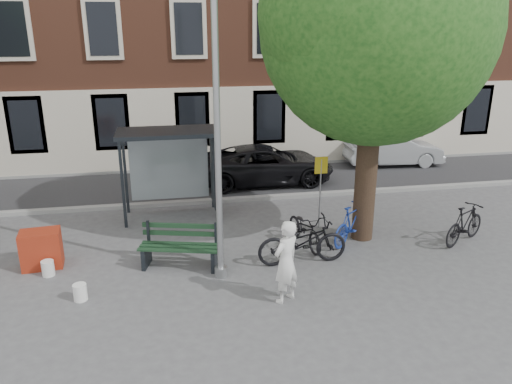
{
  "coord_description": "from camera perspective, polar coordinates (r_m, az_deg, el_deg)",
  "views": [
    {
      "loc": [
        -1.07,
        -10.15,
        5.49
      ],
      "look_at": [
        1.14,
        1.72,
        1.4
      ],
      "focal_mm": 35.0,
      "sensor_mm": 36.0,
      "label": 1
    }
  ],
  "objects": [
    {
      "name": "curb_near",
      "position": [
        16.13,
        -6.11,
        -1.07
      ],
      "size": [
        40.0,
        0.25,
        0.12
      ],
      "primitive_type": "cube",
      "color": "gray",
      "rests_on": "ground"
    },
    {
      "name": "curb_far",
      "position": [
        19.93,
        -7.06,
        2.76
      ],
      "size": [
        40.0,
        0.25,
        0.12
      ],
      "primitive_type": "cube",
      "color": "gray",
      "rests_on": "ground"
    },
    {
      "name": "tree_right",
      "position": [
        12.6,
        14.01,
        18.77
      ],
      "size": [
        5.76,
        5.6,
        8.2
      ],
      "color": "black",
      "rests_on": "ground"
    },
    {
      "name": "bike_d",
      "position": [
        14.13,
        22.76,
        -3.39
      ],
      "size": [
        1.76,
        1.28,
        1.05
      ],
      "primitive_type": "imported",
      "rotation": [
        0.0,
        0.0,
        2.08
      ],
      "color": "black",
      "rests_on": "ground"
    },
    {
      "name": "lamppost",
      "position": [
        10.56,
        -4.37,
        3.81
      ],
      "size": [
        0.28,
        0.35,
        6.11
      ],
      "color": "#9EA0A3",
      "rests_on": "ground"
    },
    {
      "name": "car_dark",
      "position": [
        17.98,
        1.11,
        3.18
      ],
      "size": [
        4.89,
        2.28,
        1.36
      ],
      "primitive_type": "imported",
      "rotation": [
        0.0,
        0.0,
        1.58
      ],
      "color": "black",
      "rests_on": "ground"
    },
    {
      "name": "bus_shelter",
      "position": [
        14.7,
        -8.44,
        4.45
      ],
      "size": [
        2.85,
        1.45,
        2.62
      ],
      "color": "#1E2328",
      "rests_on": "ground"
    },
    {
      "name": "bike_c",
      "position": [
        12.94,
        5.62,
        -4.21
      ],
      "size": [
        0.94,
        1.87,
        0.94
      ],
      "primitive_type": "imported",
      "rotation": [
        0.0,
        0.0,
        0.19
      ],
      "color": "black",
      "rests_on": "ground"
    },
    {
      "name": "bike_b",
      "position": [
        13.3,
        10.94,
        -3.54
      ],
      "size": [
        1.68,
        1.52,
        1.06
      ],
      "primitive_type": "imported",
      "rotation": [
        0.0,
        0.0,
        2.27
      ],
      "color": "navy",
      "rests_on": "ground"
    },
    {
      "name": "notice_sign",
      "position": [
        13.74,
        7.41,
        1.83
      ],
      "size": [
        0.36,
        0.05,
        2.07
      ],
      "rotation": [
        0.0,
        0.0,
        0.04
      ],
      "color": "#9EA0A3",
      "rests_on": "ground"
    },
    {
      "name": "road",
      "position": [
        18.04,
        -6.63,
        0.88
      ],
      "size": [
        40.0,
        4.0,
        0.01
      ],
      "primitive_type": "cube",
      "color": "#28282B",
      "rests_on": "ground"
    },
    {
      "name": "car_silver",
      "position": [
        21.02,
        15.41,
        4.7
      ],
      "size": [
        3.98,
        1.61,
        1.29
      ],
      "primitive_type": "imported",
      "rotation": [
        0.0,
        0.0,
        1.51
      ],
      "color": "#A1A5A9",
      "rests_on": "ground"
    },
    {
      "name": "ground",
      "position": [
        11.59,
        -4.03,
        -9.62
      ],
      "size": [
        90.0,
        90.0,
        0.0
      ],
      "primitive_type": "plane",
      "color": "#4C4C4F",
      "rests_on": "ground"
    },
    {
      "name": "bucket_a",
      "position": [
        12.48,
        -22.68,
        -8.04
      ],
      "size": [
        0.3,
        0.3,
        0.36
      ],
      "primitive_type": "cylinder",
      "rotation": [
        0.0,
        0.0,
        -0.08
      ],
      "color": "white",
      "rests_on": "ground"
    },
    {
      "name": "red_stand",
      "position": [
        12.85,
        -23.32,
        -6.02
      ],
      "size": [
        0.95,
        0.69,
        0.9
      ],
      "primitive_type": "cube",
      "rotation": [
        0.0,
        0.0,
        0.1
      ],
      "color": "maroon",
      "rests_on": "ground"
    },
    {
      "name": "bucket_c",
      "position": [
        12.85,
        -22.44,
        -7.21
      ],
      "size": [
        0.33,
        0.33,
        0.36
      ],
      "primitive_type": "cylinder",
      "rotation": [
        0.0,
        0.0,
        -0.21
      ],
      "color": "white",
      "rests_on": "ground"
    },
    {
      "name": "bucket_b",
      "position": [
        11.2,
        -19.46,
        -10.75
      ],
      "size": [
        0.33,
        0.33,
        0.36
      ],
      "primitive_type": "cylinder",
      "rotation": [
        0.0,
        0.0,
        0.22
      ],
      "color": "white",
      "rests_on": "ground"
    },
    {
      "name": "bench",
      "position": [
        11.98,
        -8.62,
        -6.38
      ],
      "size": [
        2.0,
        1.08,
        0.98
      ],
      "rotation": [
        0.0,
        0.0,
        -0.26
      ],
      "color": "#1E2328",
      "rests_on": "ground"
    },
    {
      "name": "painter",
      "position": [
        10.25,
        3.44,
        -7.97
      ],
      "size": [
        0.78,
        0.73,
        1.78
      ],
      "primitive_type": "imported",
      "rotation": [
        0.0,
        0.0,
        3.76
      ],
      "color": "white",
      "rests_on": "ground"
    },
    {
      "name": "bike_a",
      "position": [
        11.97,
        5.32,
        -5.65
      ],
      "size": [
        2.17,
        0.79,
        1.14
      ],
      "primitive_type": "imported",
      "rotation": [
        0.0,
        0.0,
        1.59
      ],
      "color": "black",
      "rests_on": "ground"
    }
  ]
}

